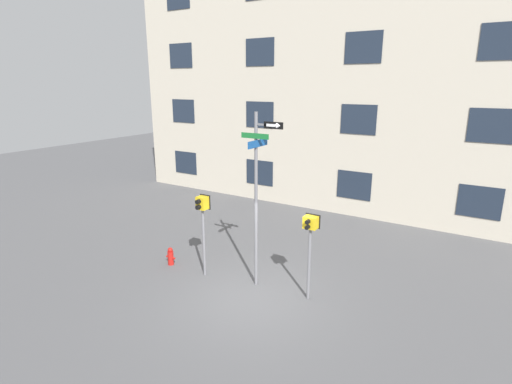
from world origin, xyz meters
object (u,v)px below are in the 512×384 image
at_px(pedestrian_signal_left, 203,214).
at_px(pedestrian_signal_right, 310,234).
at_px(fire_hydrant, 171,256).
at_px(street_sign_pole, 258,188).

distance_m(pedestrian_signal_left, pedestrian_signal_right, 3.30).
bearing_deg(fire_hydrant, pedestrian_signal_right, 5.02).
bearing_deg(street_sign_pole, pedestrian_signal_right, 2.58).
relative_size(pedestrian_signal_left, pedestrian_signal_right, 1.06).
xyz_separation_m(street_sign_pole, pedestrian_signal_left, (-1.70, -0.33, -0.94)).
bearing_deg(pedestrian_signal_left, pedestrian_signal_right, 7.04).
relative_size(street_sign_pole, fire_hydrant, 8.46).
relative_size(street_sign_pole, pedestrian_signal_left, 1.97).
height_order(street_sign_pole, pedestrian_signal_right, street_sign_pole).
bearing_deg(fire_hydrant, pedestrian_signal_left, 0.24).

